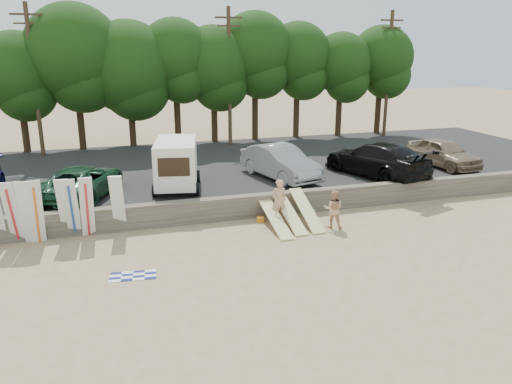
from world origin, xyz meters
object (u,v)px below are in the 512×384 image
box_trailer (176,162)px  beachgoer_a (279,201)px  car_4 (443,153)px  beachgoer_b (333,209)px  car_2 (280,162)px  car_1 (82,181)px  car_3 (376,159)px  cooler (310,213)px

box_trailer → beachgoer_a: box_trailer is taller
car_4 → beachgoer_b: (-9.37, -5.47, -0.68)m
car_2 → car_1: bearing=167.8°
box_trailer → beachgoer_b: 7.80m
car_3 → cooler: car_3 is taller
car_1 → car_3: 14.59m
car_1 → car_4: (19.26, 0.26, 0.06)m
car_3 → car_1: bearing=-19.0°
car_2 → beachgoer_b: car_2 is taller
car_4 → beachgoer_a: (-11.30, -4.17, -0.54)m
beachgoer_b → car_3: bearing=-107.8°
car_1 → car_3: size_ratio=0.86×
car_3 → car_4: bearing=171.0°
car_4 → cooler: size_ratio=12.17×
car_4 → box_trailer: bearing=174.2°
car_2 → car_4: (9.65, -0.26, -0.05)m
beachgoer_a → cooler: bearing=-173.7°
box_trailer → beachgoer_a: bearing=-35.4°
car_1 → car_4: size_ratio=1.13×
car_3 → car_4: (4.67, 0.68, -0.09)m
car_3 → beachgoer_b: size_ratio=3.76×
car_4 → beachgoer_a: bearing=-166.3°
car_2 → car_4: bearing=-16.8°
box_trailer → car_3: bearing=9.0°
car_1 → beachgoer_a: (7.96, -3.91, -0.48)m
box_trailer → beachgoer_b: size_ratio=2.44×
beachgoer_a → beachgoer_b: 2.33m
car_4 → beachgoer_b: bearing=-156.3°
car_2 → beachgoer_a: size_ratio=2.69×
car_3 → box_trailer: bearing=-19.9°
car_2 → cooler: bearing=-106.4°
car_3 → cooler: (-5.06, -3.23, -1.42)m
car_3 → beachgoer_a: car_3 is taller
car_3 → beachgoer_a: bearing=10.5°
beachgoer_b → cooler: (-0.36, 1.56, -0.65)m
car_3 → beachgoer_b: 6.75m
cooler → beachgoer_b: bearing=-81.5°
car_2 → beachgoer_b: size_ratio=3.15×
car_1 → beachgoer_a: bearing=175.2°
car_1 → car_4: 19.26m
box_trailer → car_1: size_ratio=0.76×
beachgoer_b → car_4: bearing=-123.1°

